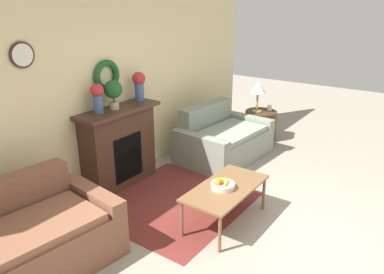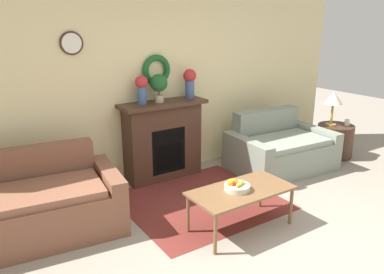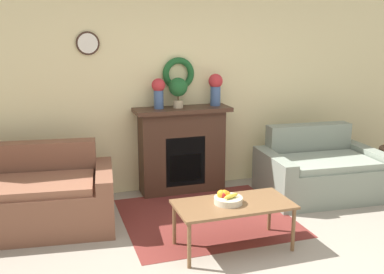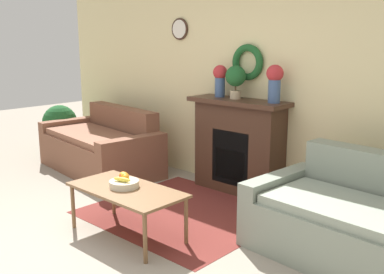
% 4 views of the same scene
% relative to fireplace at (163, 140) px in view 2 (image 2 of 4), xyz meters
% --- Properties ---
extents(ground_plane, '(16.00, 16.00, 0.00)m').
position_rel_fireplace_xyz_m(ground_plane, '(-0.01, -2.41, -0.55)').
color(ground_plane, gray).
extents(floor_rug, '(1.80, 1.65, 0.01)m').
position_rel_fireplace_xyz_m(floor_rug, '(0.00, -0.91, -0.55)').
color(floor_rug, maroon).
rests_on(floor_rug, ground_plane).
extents(wall_back, '(6.80, 0.15, 2.70)m').
position_rel_fireplace_xyz_m(wall_back, '(-0.01, 0.21, 0.80)').
color(wall_back, beige).
rests_on(wall_back, ground_plane).
extents(fireplace, '(1.20, 0.41, 1.09)m').
position_rel_fireplace_xyz_m(fireplace, '(0.00, 0.00, 0.00)').
color(fireplace, '#42281C').
rests_on(fireplace, ground_plane).
extents(couch_left, '(1.91, 1.15, 0.84)m').
position_rel_fireplace_xyz_m(couch_left, '(-1.88, -0.56, -0.24)').
color(couch_left, brown).
rests_on(couch_left, ground_plane).
extents(loveseat_right, '(1.53, 1.08, 0.84)m').
position_rel_fireplace_xyz_m(loveseat_right, '(1.61, -0.66, -0.25)').
color(loveseat_right, gray).
rests_on(loveseat_right, ground_plane).
extents(coffee_table, '(1.10, 0.55, 0.45)m').
position_rel_fireplace_xyz_m(coffee_table, '(0.00, -1.66, -0.14)').
color(coffee_table, brown).
rests_on(coffee_table, ground_plane).
extents(fruit_bowl, '(0.27, 0.27, 0.12)m').
position_rel_fireplace_xyz_m(fruit_bowl, '(-0.06, -1.64, -0.05)').
color(fruit_bowl, beige).
rests_on(fruit_bowl, coffee_table).
extents(side_table_by_loveseat, '(0.57, 0.57, 0.52)m').
position_rel_fireplace_xyz_m(side_table_by_loveseat, '(2.76, -0.78, -0.29)').
color(side_table_by_loveseat, '#42281C').
rests_on(side_table_by_loveseat, ground_plane).
extents(table_lamp, '(0.29, 0.29, 0.54)m').
position_rel_fireplace_xyz_m(table_lamp, '(2.69, -0.72, 0.39)').
color(table_lamp, '#B28E42').
rests_on(table_lamp, side_table_by_loveseat).
extents(mug, '(0.08, 0.08, 0.10)m').
position_rel_fireplace_xyz_m(mug, '(2.89, -0.88, 0.02)').
color(mug, silver).
rests_on(mug, side_table_by_loveseat).
extents(vase_on_mantel_left, '(0.17, 0.17, 0.37)m').
position_rel_fireplace_xyz_m(vase_on_mantel_left, '(-0.29, 0.01, 0.76)').
color(vase_on_mantel_left, '#3D5684').
rests_on(vase_on_mantel_left, fireplace).
extents(vase_on_mantel_right, '(0.18, 0.18, 0.40)m').
position_rel_fireplace_xyz_m(vase_on_mantel_right, '(0.45, 0.01, 0.78)').
color(vase_on_mantel_right, '#3D5684').
rests_on(vase_on_mantel_right, fireplace).
extents(potted_plant_on_mantel, '(0.23, 0.23, 0.37)m').
position_rel_fireplace_xyz_m(potted_plant_on_mantel, '(-0.05, -0.01, 0.78)').
color(potted_plant_on_mantel, tan).
rests_on(potted_plant_on_mantel, fireplace).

